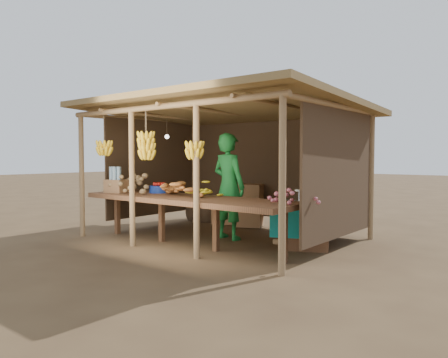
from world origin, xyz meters
The scene contains 13 objects.
ground centered at (0.00, 0.00, 0.00)m, with size 60.00×60.00×0.00m, color brown.
stall_structure centered at (-0.07, -0.09, 1.91)m, with size 4.70×3.50×2.43m.
counter centered at (0.00, -0.95, 0.74)m, with size 3.90×1.05×0.80m.
potato_heap centered at (-1.23, -0.97, 0.98)m, with size 1.00×0.60×0.37m, color olive, non-canonical shape.
sweet_potato_heap centered at (-0.18, -0.88, 0.98)m, with size 0.95×0.57×0.36m, color #AC652C, non-canonical shape.
onion_heap centered at (1.90, -0.89, 0.98)m, with size 0.72×0.43×0.35m, color #C7616C, non-canonical shape.
banana_pile centered at (0.20, -0.73, 0.97)m, with size 0.51×0.31×0.34m, color yellow, non-canonical shape.
tomato_basin centered at (-0.96, -0.67, 0.88)m, with size 0.36×0.36×0.19m.
bottle_box centered at (-1.56, -1.14, 0.98)m, with size 0.42×0.36×0.47m.
vendor centered at (0.14, -0.05, 0.93)m, with size 0.68×0.44×1.86m, color #1B7A30.
tarp_crate centered at (1.56, 0.11, 0.39)m, with size 1.00×0.94×0.94m.
carton_stack centered at (-0.50, 1.20, 0.38)m, with size 1.26×0.60×0.87m.
burlap_sacks centered at (-1.61, 1.19, 0.24)m, with size 0.79×0.41×0.56m.
Camera 1 is at (4.83, -6.05, 1.46)m, focal length 35.00 mm.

